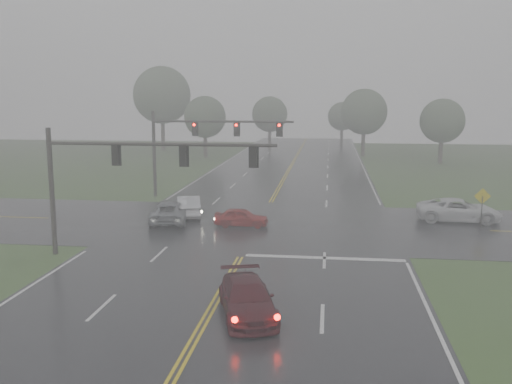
# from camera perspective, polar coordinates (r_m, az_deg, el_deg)

# --- Properties ---
(main_road) EXTENTS (18.00, 160.00, 0.02)m
(main_road) POSITION_cam_1_polar(r_m,az_deg,el_deg) (36.58, -0.13, -3.96)
(main_road) COLOR black
(main_road) RESTS_ON ground
(cross_street) EXTENTS (120.00, 14.00, 0.02)m
(cross_street) POSITION_cam_1_polar(r_m,az_deg,el_deg) (38.51, 0.26, -3.26)
(cross_street) COLOR black
(cross_street) RESTS_ON ground
(stop_bar) EXTENTS (8.50, 0.50, 0.01)m
(stop_bar) POSITION_cam_1_polar(r_m,az_deg,el_deg) (30.87, 6.86, -6.61)
(stop_bar) COLOR #BEBEBE
(stop_bar) RESTS_ON ground
(sedan_maroon) EXTENTS (3.24, 5.21, 1.41)m
(sedan_maroon) POSITION_cam_1_polar(r_m,az_deg,el_deg) (23.05, -0.88, -12.28)
(sedan_maroon) COLOR #3A0A10
(sedan_maroon) RESTS_ON ground
(sedan_red) EXTENTS (3.60, 1.49, 1.22)m
(sedan_red) POSITION_cam_1_polar(r_m,az_deg,el_deg) (37.94, -1.47, -3.46)
(sedan_red) COLOR maroon
(sedan_red) RESTS_ON ground
(sedan_silver) EXTENTS (2.78, 4.81, 1.50)m
(sedan_silver) POSITION_cam_1_polar(r_m,az_deg,el_deg) (41.36, -6.77, -2.43)
(sedan_silver) COLOR #AEB0B6
(sedan_silver) RESTS_ON ground
(car_grey) EXTENTS (3.12, 5.45, 1.43)m
(car_grey) POSITION_cam_1_polar(r_m,az_deg,el_deg) (39.60, -8.54, -3.01)
(car_grey) COLOR slate
(car_grey) RESTS_ON ground
(pickup_white) EXTENTS (5.74, 2.85, 1.56)m
(pickup_white) POSITION_cam_1_polar(r_m,az_deg,el_deg) (41.84, 19.57, -2.79)
(pickup_white) COLOR silver
(pickup_white) RESTS_ON ground
(signal_gantry_near) EXTENTS (12.35, 0.30, 6.91)m
(signal_gantry_near) POSITION_cam_1_polar(r_m,az_deg,el_deg) (30.95, -13.62, 2.41)
(signal_gantry_near) COLOR black
(signal_gantry_near) RESTS_ON ground
(signal_gantry_far) EXTENTS (12.04, 0.37, 7.31)m
(signal_gantry_far) POSITION_cam_1_polar(r_m,az_deg,el_deg) (48.41, -6.04, 5.45)
(signal_gantry_far) COLOR black
(signal_gantry_far) RESTS_ON ground
(sign_diamond_east) EXTENTS (1.07, 0.10, 2.58)m
(sign_diamond_east) POSITION_cam_1_polar(r_m,az_deg,el_deg) (40.45, 21.69, -0.82)
(sign_diamond_east) COLOR black
(sign_diamond_east) RESTS_ON ground
(tree_nw_a) EXTENTS (5.81, 5.81, 8.54)m
(tree_nw_a) POSITION_cam_1_polar(r_m,az_deg,el_deg) (80.09, -5.12, 7.47)
(tree_nw_a) COLOR #332921
(tree_nw_a) RESTS_ON ground
(tree_ne_a) EXTENTS (6.50, 6.50, 9.55)m
(tree_ne_a) POSITION_cam_1_polar(r_m,az_deg,el_deg) (82.91, 10.76, 7.88)
(tree_ne_a) COLOR #332921
(tree_ne_a) RESTS_ON ground
(tree_n_mid) EXTENTS (5.76, 5.76, 8.46)m
(tree_n_mid) POSITION_cam_1_polar(r_m,az_deg,el_deg) (92.99, 1.38, 7.78)
(tree_n_mid) COLOR #332921
(tree_n_mid) RESTS_ON ground
(tree_e_near) EXTENTS (5.60, 5.60, 8.22)m
(tree_e_near) POSITION_cam_1_polar(r_m,az_deg,el_deg) (76.15, 18.12, 6.77)
(tree_e_near) COLOR #332921
(tree_e_near) RESTS_ON ground
(tree_nw_b) EXTENTS (8.91, 8.91, 13.09)m
(tree_nw_b) POSITION_cam_1_polar(r_m,az_deg,el_deg) (91.00, -9.39, 9.54)
(tree_nw_b) COLOR #332921
(tree_nw_b) RESTS_ON ground
(tree_n_far) EXTENTS (5.06, 5.06, 7.44)m
(tree_n_far) POSITION_cam_1_polar(r_m,az_deg,el_deg) (103.05, 8.60, 7.48)
(tree_n_far) COLOR #332921
(tree_n_far) RESTS_ON ground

